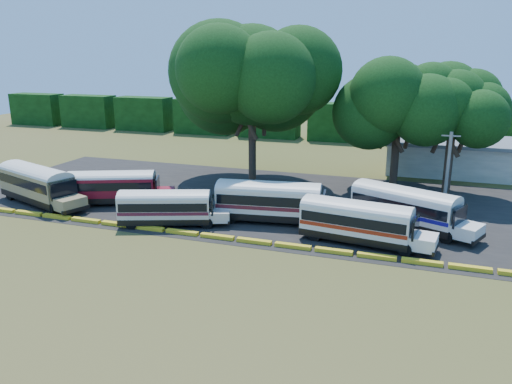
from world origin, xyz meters
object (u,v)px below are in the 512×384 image
(bus_beige, at_px, (38,182))
(bus_red, at_px, (114,185))
(tree_west, at_px, (252,76))
(bus_cream_west, at_px, (167,206))
(bus_white_red, at_px, (359,220))

(bus_beige, bearing_deg, bus_red, 37.33)
(bus_beige, distance_m, tree_west, 23.29)
(tree_west, bearing_deg, bus_beige, -141.52)
(bus_red, height_order, tree_west, tree_west)
(bus_beige, height_order, bus_cream_west, bus_beige)
(bus_red, height_order, bus_cream_west, bus_red)
(bus_beige, height_order, bus_white_red, bus_beige)
(bus_cream_west, relative_size, tree_west, 0.56)
(bus_beige, distance_m, bus_red, 7.23)
(bus_cream_west, xyz_separation_m, tree_west, (2.24, 14.82, 9.79))
(bus_red, bearing_deg, tree_west, 25.94)
(bus_red, distance_m, bus_white_red, 23.15)
(bus_red, xyz_separation_m, bus_white_red, (22.98, -2.74, 0.01))
(bus_red, height_order, bus_white_red, bus_white_red)
(bus_red, distance_m, bus_cream_west, 8.43)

